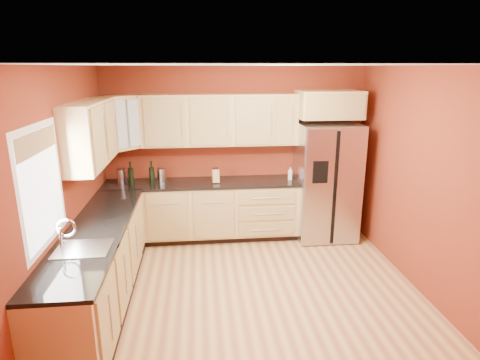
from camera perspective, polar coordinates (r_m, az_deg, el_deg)
The scene contains 23 objects.
floor at distance 4.88m, azimuth 1.73°, elevation -16.12°, with size 4.00×4.00×0.00m, color #9D623C.
ceiling at distance 4.15m, azimuth 2.04°, elevation 16.03°, with size 4.00×4.00×0.00m, color white.
wall_back at distance 6.27m, azimuth -0.60°, elevation 3.99°, with size 4.00×0.04×2.60m, color maroon.
wall_front at distance 2.53m, azimuth 8.19°, elevation -14.83°, with size 4.00×0.04×2.60m, color maroon.
wall_left at distance 4.53m, azimuth -24.07°, elevation -2.05°, with size 0.04×4.00×2.60m, color maroon.
wall_right at distance 5.01m, azimuth 25.17°, elevation -0.56°, with size 0.04×4.00×2.60m, color maroon.
base_cabinets_back at distance 6.19m, azimuth -5.41°, elevation -4.52°, with size 2.90×0.60×0.88m, color tan.
base_cabinets_left at distance 4.77m, azimuth -19.39°, elevation -11.87°, with size 0.60×2.80×0.88m, color tan.
countertop_back at distance 6.04m, azimuth -5.52°, elevation -0.46°, with size 2.90×0.62×0.04m, color black.
countertop_left at distance 4.58m, azimuth -19.79°, elevation -6.75°, with size 0.62×2.80×0.04m, color black.
upper_cabinets_back at distance 6.00m, azimuth -2.87°, elevation 8.53°, with size 2.30×0.33×0.75m, color tan.
upper_cabinets_left at distance 5.05m, azimuth -20.50°, elevation 6.18°, with size 0.33×1.35×0.75m, color tan.
corner_upper_cabinet at distance 5.93m, azimuth -16.74°, elevation 7.80°, with size 0.62×0.33×0.75m, color tan.
over_fridge_cabinet at distance 6.14m, azimuth 12.52°, elevation 10.46°, with size 0.92×0.60×0.40m, color tan.
refrigerator at distance 6.28m, azimuth 12.10°, elevation -0.20°, with size 0.90×0.75×1.78m, color #BABABF.
window at distance 4.01m, azimuth -26.31°, elevation -0.81°, with size 0.03×0.90×1.00m, color white.
sink_faucet at distance 4.07m, azimuth -21.63°, elevation -7.20°, with size 0.50×0.42×0.30m, color white, non-canonical shape.
canister_left at distance 6.13m, azimuth -16.46°, elevation 0.48°, with size 0.13×0.13×0.22m, color #BABABF.
canister_right at distance 6.08m, azimuth -11.07°, elevation 0.65°, with size 0.13×0.13×0.21m, color #BABABF.
wine_bottle_a at distance 5.99m, azimuth -15.25°, elevation 0.89°, with size 0.08×0.08×0.36m, color black, non-canonical shape.
wine_bottle_b at distance 5.98m, azimuth -12.43°, elevation 1.02°, with size 0.08×0.08×0.35m, color black, non-canonical shape.
knife_block at distance 5.96m, azimuth -3.48°, elevation 0.55°, with size 0.10×0.09×0.20m, color tan.
soap_dispenser at distance 6.15m, azimuth 7.14°, elevation 0.90°, with size 0.06×0.06×0.19m, color silver.
Camera 1 is at (-0.57, -4.11, 2.58)m, focal length 30.00 mm.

